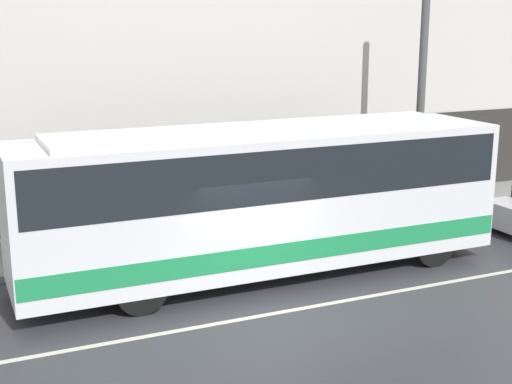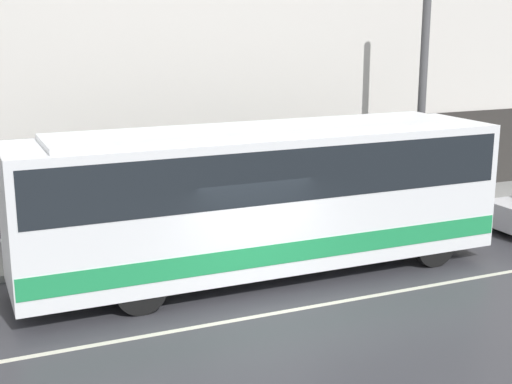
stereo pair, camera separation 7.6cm
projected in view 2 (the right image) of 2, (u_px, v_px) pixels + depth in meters
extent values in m
plane|color=#333338|center=(274.00, 313.00, 14.28)|extent=(60.00, 60.00, 0.00)
cube|color=gray|center=(188.00, 236.00, 19.17)|extent=(60.00, 3.04, 0.16)
cube|color=silver|center=(164.00, 29.00, 19.39)|extent=(60.00, 0.30, 11.02)
cube|color=#2D2B28|center=(170.00, 178.00, 20.21)|extent=(60.00, 0.06, 2.75)
cube|color=beige|center=(274.00, 313.00, 14.28)|extent=(54.00, 0.14, 0.01)
cube|color=white|center=(264.00, 198.00, 16.05)|extent=(11.14, 2.46, 2.97)
cube|color=#1E8C4C|center=(264.00, 237.00, 16.27)|extent=(11.09, 2.48, 0.45)
cube|color=black|center=(264.00, 165.00, 15.87)|extent=(10.81, 2.48, 1.13)
cube|color=orange|center=(464.00, 126.00, 17.90)|extent=(0.12, 1.84, 0.28)
cube|color=white|center=(264.00, 130.00, 15.69)|extent=(9.47, 2.09, 0.12)
cylinder|color=black|center=(434.00, 244.00, 16.95)|extent=(1.06, 0.28, 1.06)
cylinder|color=black|center=(384.00, 222.00, 18.85)|extent=(1.06, 0.28, 1.06)
cylinder|color=black|center=(140.00, 288.00, 14.16)|extent=(1.06, 0.28, 1.06)
cylinder|color=black|center=(116.00, 257.00, 16.06)|extent=(1.06, 0.28, 1.06)
cylinder|color=black|center=(501.00, 217.00, 20.13)|extent=(0.62, 0.20, 0.62)
cylinder|color=#4C4C4F|center=(422.00, 94.00, 20.25)|extent=(0.23, 0.23, 7.07)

